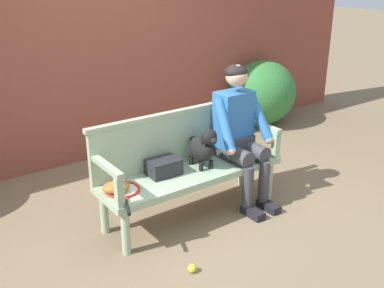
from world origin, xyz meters
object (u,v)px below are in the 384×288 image
(tennis_racket, at_px, (123,191))
(tennis_ball, at_px, (192,268))
(dog_on_bench, at_px, (203,147))
(person_seated, at_px, (239,130))
(garden_bench, at_px, (192,176))
(sports_bag, at_px, (164,167))
(baseball_glove, at_px, (116,187))

(tennis_racket, xyz_separation_m, tennis_ball, (0.20, -0.68, -0.42))
(dog_on_bench, distance_m, tennis_ball, 1.10)
(person_seated, relative_size, tennis_racket, 2.26)
(garden_bench, bearing_deg, tennis_racket, -178.87)
(person_seated, relative_size, tennis_ball, 19.89)
(sports_bag, bearing_deg, tennis_ball, -107.97)
(tennis_racket, xyz_separation_m, sports_bag, (0.45, 0.09, 0.06))
(person_seated, bearing_deg, garden_bench, 178.64)
(dog_on_bench, bearing_deg, tennis_racket, -179.62)
(tennis_racket, distance_m, sports_bag, 0.46)
(dog_on_bench, xyz_separation_m, tennis_ball, (-0.61, -0.68, -0.61))
(garden_bench, relative_size, tennis_ball, 25.96)
(dog_on_bench, relative_size, baseball_glove, 1.80)
(garden_bench, xyz_separation_m, dog_on_bench, (0.12, -0.01, 0.25))
(garden_bench, distance_m, person_seated, 0.62)
(tennis_racket, bearing_deg, garden_bench, 1.13)
(person_seated, height_order, baseball_glove, person_seated)
(tennis_ball, bearing_deg, person_seated, 33.53)
(garden_bench, bearing_deg, person_seated, -1.36)
(person_seated, bearing_deg, tennis_ball, -146.47)
(sports_bag, bearing_deg, person_seated, -6.53)
(baseball_glove, bearing_deg, dog_on_bench, 19.32)
(person_seated, distance_m, sports_bag, 0.81)
(dog_on_bench, height_order, tennis_ball, dog_on_bench)
(dog_on_bench, bearing_deg, sports_bag, 166.92)
(dog_on_bench, bearing_deg, tennis_ball, -131.89)
(garden_bench, bearing_deg, dog_on_bench, -4.10)
(sports_bag, distance_m, tennis_ball, 0.94)
(dog_on_bench, relative_size, tennis_racket, 0.68)
(baseball_glove, bearing_deg, garden_bench, 19.74)
(person_seated, height_order, dog_on_bench, person_seated)
(baseball_glove, bearing_deg, sports_bag, 28.07)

